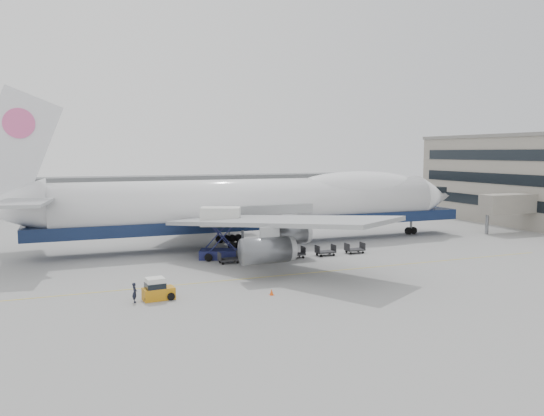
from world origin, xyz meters
name	(u,v)px	position (x,y,z in m)	size (l,w,h in m)	color
ground	(292,261)	(0.00, 0.00, 0.00)	(260.00, 260.00, 0.00)	gray
apron_line	(315,272)	(0.00, -6.00, 0.01)	(60.00, 0.15, 0.01)	gold
hangar	(130,192)	(-10.00, 70.00, 3.50)	(110.00, 8.00, 7.00)	slate
airliner	(261,203)	(0.64, 12.00, 5.62)	(67.00, 55.30, 19.98)	white
catering_truck	(221,230)	(-7.18, 4.52, 3.44)	(5.43, 4.58, 6.08)	#191D4D
baggage_tug	(157,290)	(-17.00, -10.31, 0.85)	(2.73, 1.64, 1.90)	#C27E12
ground_worker	(135,293)	(-18.89, -10.50, 0.84)	(0.61, 0.40, 1.68)	black
traffic_cone	(272,292)	(-7.45, -12.52, 0.26)	(0.37, 0.37, 0.55)	#F24E0C
dolly_0	(229,259)	(-7.05, 1.72, 0.53)	(2.30, 1.35, 1.30)	#2D2D30
dolly_1	(263,256)	(-2.99, 1.72, 0.53)	(2.30, 1.35, 1.30)	#2D2D30
dolly_2	(295,254)	(1.06, 1.72, 0.53)	(2.30, 1.35, 1.30)	#2D2D30
dolly_3	(325,251)	(5.12, 1.72, 0.53)	(2.30, 1.35, 1.30)	#2D2D30
dolly_4	(355,249)	(9.18, 1.72, 0.53)	(2.30, 1.35, 1.30)	#2D2D30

